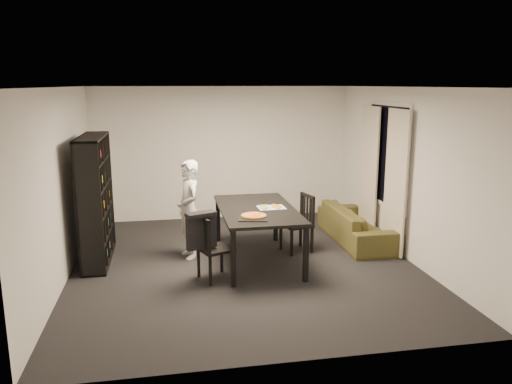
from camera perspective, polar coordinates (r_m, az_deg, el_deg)
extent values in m
cube|color=black|center=(7.56, -1.36, -8.21)|extent=(5.00, 5.50, 0.01)
cube|color=white|center=(7.08, -1.47, 11.91)|extent=(5.00, 5.50, 0.01)
cube|color=white|center=(9.90, -3.93, 4.43)|extent=(5.00, 0.01, 2.60)
cube|color=white|center=(4.59, 4.01, -4.80)|extent=(5.00, 0.01, 2.60)
cube|color=white|center=(7.26, -21.31, 0.75)|extent=(0.01, 5.50, 2.60)
cube|color=white|center=(7.98, 16.62, 2.06)|extent=(0.01, 5.50, 2.60)
cube|color=black|center=(8.48, 14.78, 4.11)|extent=(0.02, 1.40, 1.60)
cube|color=white|center=(8.47, 14.75, 4.10)|extent=(0.03, 1.52, 1.72)
cube|color=beige|center=(8.03, 15.66, 1.09)|extent=(0.03, 0.70, 2.25)
cube|color=beige|center=(8.96, 12.77, 2.37)|extent=(0.03, 0.70, 2.25)
cube|color=black|center=(7.85, -17.85, -0.80)|extent=(0.35, 1.50, 1.90)
cube|color=black|center=(7.46, 0.14, -2.01)|extent=(1.10, 1.98, 0.04)
cube|color=black|center=(6.62, -2.61, -7.63)|extent=(0.07, 0.07, 0.78)
cube|color=black|center=(6.82, 5.72, -7.09)|extent=(0.07, 0.07, 0.78)
cube|color=black|center=(8.39, -4.37, -3.34)|extent=(0.07, 0.07, 0.78)
cube|color=black|center=(8.55, 2.25, -3.03)|extent=(0.07, 0.07, 0.78)
cube|color=black|center=(6.89, -4.61, -6.50)|extent=(0.55, 0.55, 0.04)
cube|color=black|center=(6.74, -6.09, -4.78)|extent=(0.19, 0.41, 0.45)
cube|color=black|center=(6.68, -6.13, -3.09)|extent=(0.17, 0.38, 0.05)
cube|color=black|center=(6.90, -2.54, -8.45)|extent=(0.04, 0.04, 0.41)
cube|color=black|center=(7.19, -3.95, -7.57)|extent=(0.04, 0.04, 0.41)
cube|color=black|center=(6.74, -5.25, -8.99)|extent=(0.04, 0.04, 0.41)
cube|color=black|center=(7.04, -6.58, -8.06)|extent=(0.04, 0.04, 0.41)
cube|color=black|center=(8.01, 4.64, -3.75)|extent=(0.52, 0.52, 0.04)
cube|color=black|center=(8.04, 5.88, -1.88)|extent=(0.14, 0.43, 0.46)
cube|color=black|center=(7.99, 5.91, -0.43)|extent=(0.13, 0.40, 0.05)
cube|color=black|center=(8.15, 2.85, -5.13)|extent=(0.04, 0.04, 0.42)
cube|color=black|center=(7.84, 4.09, -5.86)|extent=(0.04, 0.04, 0.42)
cube|color=black|center=(8.32, 5.11, -4.81)|extent=(0.04, 0.04, 0.42)
cube|color=black|center=(8.01, 6.41, -5.50)|extent=(0.04, 0.04, 0.42)
cube|color=black|center=(6.72, -6.25, -4.60)|extent=(0.42, 0.23, 0.45)
cube|color=black|center=(6.65, -6.30, -2.53)|extent=(0.44, 0.31, 0.05)
imported|color=silver|center=(7.70, -7.67, -1.99)|extent=(0.50, 0.63, 1.52)
cube|color=black|center=(6.87, -0.32, -3.03)|extent=(0.46, 0.40, 0.01)
cylinder|color=olive|center=(6.93, -0.26, -2.73)|extent=(0.35, 0.35, 0.02)
cylinder|color=orange|center=(6.93, -0.26, -2.61)|extent=(0.31, 0.31, 0.01)
cube|color=white|center=(7.48, 1.77, -1.79)|extent=(0.41, 0.31, 0.01)
imported|color=#3A3617|center=(8.72, 11.41, -3.66)|extent=(0.77, 1.97, 0.58)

